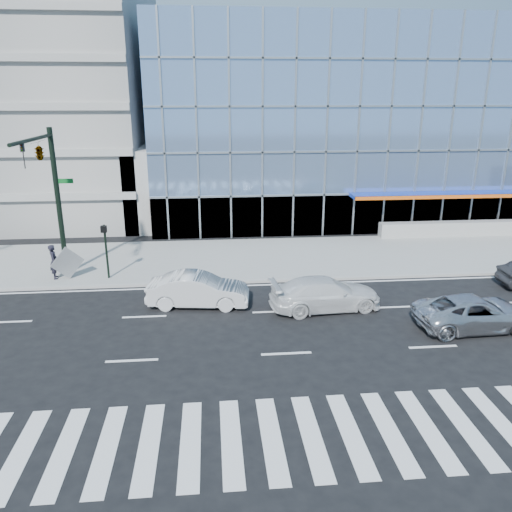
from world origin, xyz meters
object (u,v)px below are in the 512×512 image
at_px(silver_suv, 475,313).
at_px(white_sedan, 198,290).
at_px(pedestrian, 54,262).
at_px(white_suv, 325,294).
at_px(tilted_panel, 67,263).
at_px(ped_signal_post, 105,243).
at_px(traffic_signal, 46,170).

xyz_separation_m(silver_suv, white_sedan, (-12.00, 3.57, 0.08)).
relative_size(silver_suv, pedestrian, 2.70).
distance_m(silver_suv, white_sedan, 12.52).
bearing_deg(white_suv, white_sedan, 74.82).
relative_size(white_sedan, tilted_panel, 3.73).
xyz_separation_m(ped_signal_post, tilted_panel, (-2.12, 0.08, -1.07)).
distance_m(silver_suv, pedestrian, 21.29).
bearing_deg(white_sedan, ped_signal_post, 58.89).
bearing_deg(traffic_signal, white_suv, -18.14).
distance_m(ped_signal_post, pedestrian, 3.07).
bearing_deg(white_sedan, white_suv, -92.18).
height_order(ped_signal_post, tilted_panel, ped_signal_post).
distance_m(ped_signal_post, white_sedan, 6.43).
relative_size(silver_suv, white_suv, 0.98).
distance_m(white_suv, pedestrian, 14.75).
bearing_deg(pedestrian, white_sedan, -132.31).
xyz_separation_m(traffic_signal, ped_signal_post, (2.50, 0.37, -4.02)).
xyz_separation_m(ped_signal_post, pedestrian, (-2.88, 0.26, -1.03)).
bearing_deg(pedestrian, silver_suv, -125.83).
distance_m(ped_signal_post, white_suv, 12.05).
bearing_deg(pedestrian, ped_signal_post, -109.75).
bearing_deg(white_suv, tilted_panel, 63.28).
height_order(traffic_signal, white_suv, traffic_signal).
xyz_separation_m(silver_suv, pedestrian, (-19.85, 7.68, 0.39)).
bearing_deg(white_suv, silver_suv, -120.05).
bearing_deg(tilted_panel, pedestrian, 134.90).
height_order(ped_signal_post, white_sedan, ped_signal_post).
bearing_deg(tilted_panel, traffic_signal, -161.45).
xyz_separation_m(traffic_signal, pedestrian, (-0.38, 0.63, -5.06)).
bearing_deg(ped_signal_post, white_sedan, -37.77).
xyz_separation_m(ped_signal_post, white_suv, (10.97, -4.79, -1.37)).
bearing_deg(white_suv, traffic_signal, 65.53).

